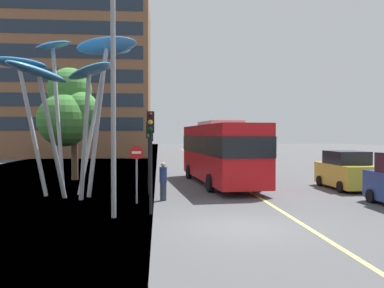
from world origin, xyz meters
name	(u,v)px	position (x,y,z in m)	size (l,w,h in m)	color
ground	(222,228)	(-0.68, 0.00, -0.05)	(120.00, 240.00, 0.10)	#4C4C4F
red_bus	(220,150)	(0.94, 11.16, 2.08)	(3.68, 11.61, 3.80)	red
leaf_sculpture	(73,66)	(-6.90, 7.40, 6.36)	(7.50, 8.71, 8.37)	#9EA0A5
traffic_light_kerb_near	(151,140)	(-3.02, 2.19, 2.79)	(0.28, 0.42, 3.86)	black
traffic_light_kerb_far	(149,142)	(-3.20, 7.32, 2.63)	(0.28, 0.42, 3.62)	black
traffic_light_island_mid	(151,143)	(-3.21, 13.12, 2.47)	(0.28, 0.42, 3.39)	black
car_parked_far	(346,171)	(7.60, 8.56, 0.99)	(2.10, 4.36, 2.10)	gold
street_lamp	(121,70)	(-4.06, 1.79, 5.33)	(1.47, 0.44, 8.51)	gray
tree_pavement_near	(69,109)	(-8.49, 13.83, 4.66)	(3.91, 4.14, 7.43)	brown
pedestrian	(163,181)	(-2.52, 5.43, 0.88)	(0.34, 0.34, 1.75)	#2D3342
no_entry_sign	(137,165)	(-3.68, 4.76, 1.68)	(0.60, 0.12, 2.53)	gray
backdrop_building	(75,82)	(-14.66, 46.10, 10.56)	(21.26, 14.50, 21.11)	brown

